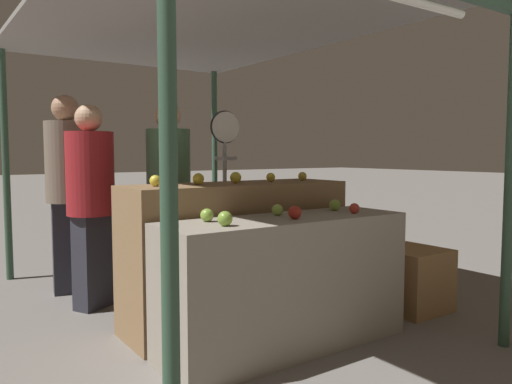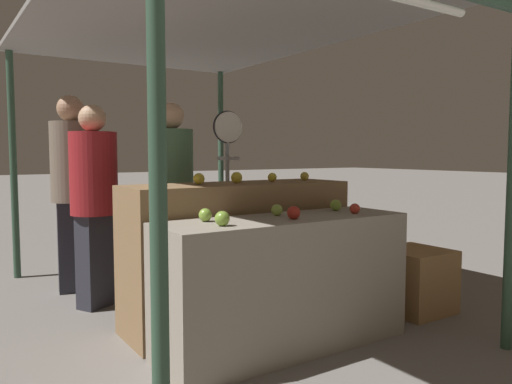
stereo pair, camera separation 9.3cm
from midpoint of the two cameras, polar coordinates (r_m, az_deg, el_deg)
name	(u,v)px [view 1 (the left image)]	position (r m, az deg, el deg)	size (l,w,h in m)	color
ground_plane	(285,346)	(3.49, 2.59, -17.23)	(60.00, 60.00, 0.00)	slate
market_canopy	(206,37)	(4.23, -6.38, 17.19)	(2.63, 4.05, 2.36)	#33513D
display_counter_front	(286,283)	(3.36, 2.62, -10.31)	(1.73, 0.55, 0.87)	gray
display_counter_back	(237,253)	(3.82, -2.90, -7.00)	(1.73, 0.55, 1.07)	olive
apple_front_0	(225,219)	(2.89, -4.49, -3.05)	(0.09, 0.09, 0.09)	#7AA338
apple_front_1	(295,213)	(3.19, 3.63, -2.36)	(0.09, 0.09, 0.09)	#AD281E
apple_front_2	(354,208)	(3.54, 10.44, -1.85)	(0.07, 0.07, 0.07)	red
apple_front_3	(207,215)	(3.08, -6.49, -2.64)	(0.08, 0.08, 0.08)	#84AD3D
apple_front_4	(277,210)	(3.36, 1.66, -2.06)	(0.08, 0.08, 0.08)	#8EB247
apple_front_5	(335,205)	(3.69, 8.28, -1.48)	(0.08, 0.08, 0.08)	#84AD3D
apple_back_0	(155,181)	(3.44, -12.20, 1.26)	(0.08, 0.08, 0.08)	gold
apple_back_1	(198,179)	(3.60, -7.34, 1.50)	(0.08, 0.08, 0.08)	gold
apple_back_2	(236,178)	(3.74, -3.05, 1.66)	(0.09, 0.09, 0.09)	gold
apple_back_3	(271,177)	(3.93, 1.01, 1.70)	(0.07, 0.07, 0.07)	gold
apple_back_4	(302,176)	(4.12, 4.68, 1.81)	(0.07, 0.07, 0.07)	gold
produce_scale	(225,163)	(4.35, -4.14, 3.36)	(0.28, 0.20, 1.66)	#99999E
person_vendor_at_scale	(169,188)	(4.37, -10.54, 0.45)	(0.38, 0.38, 1.72)	#2D2D38
person_customer_left	(67,180)	(4.88, -21.28, 1.33)	(0.43, 0.43, 1.82)	#2D2D38
person_customer_right	(91,193)	(4.33, -18.97, -0.08)	(0.52, 0.52, 1.69)	#2D2D38
wooden_crate_side	(411,279)	(4.35, 16.72, -9.52)	(0.51, 0.51, 0.51)	#9E7547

